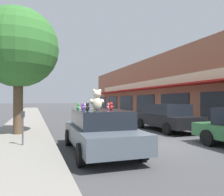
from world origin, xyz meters
name	(u,v)px	position (x,y,z in m)	size (l,w,h in m)	color
ground_plane	(156,144)	(0.00, 0.00, 0.00)	(260.00, 260.00, 0.00)	#424244
sidewalk_near	(16,153)	(-5.35, 0.00, 0.07)	(2.73, 90.00, 0.14)	gray
storefront_row	(201,88)	(12.05, 10.74, 3.17)	(12.06, 41.96, 6.34)	#9E6047
plush_art_car	(100,130)	(-2.59, -0.56, 0.78)	(2.19, 4.74, 1.48)	#4C5660
teddy_bear_giant	(97,100)	(-2.70, -0.52, 1.83)	(0.54, 0.33, 0.74)	beige
teddy_bear_pink	(108,106)	(-2.19, -0.26, 1.59)	(0.16, 0.17, 0.24)	pink
teddy_bear_red	(111,106)	(-2.19, -0.58, 1.61)	(0.19, 0.19, 0.28)	red
teddy_bear_yellow	(95,106)	(-2.59, 0.20, 1.60)	(0.18, 0.17, 0.26)	yellow
teddy_bear_green	(78,106)	(-3.26, 0.05, 1.59)	(0.17, 0.16, 0.24)	green
teddy_bear_purple	(83,107)	(-3.18, -0.39, 1.60)	(0.15, 0.18, 0.25)	purple
teddy_bear_black	(88,107)	(-3.18, -1.13, 1.61)	(0.16, 0.20, 0.27)	black
teddy_bear_white	(86,107)	(-3.08, -0.38, 1.59)	(0.16, 0.16, 0.24)	white
parked_car_far_center	(166,117)	(2.70, 3.33, 0.84)	(2.07, 4.75, 1.60)	black
street_tree	(18,48)	(-5.54, 3.98, 4.46)	(4.00, 4.00, 6.35)	brown
parking_meter	(23,123)	(-5.18, 0.94, 0.95)	(0.14, 0.10, 1.27)	#4C4C51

